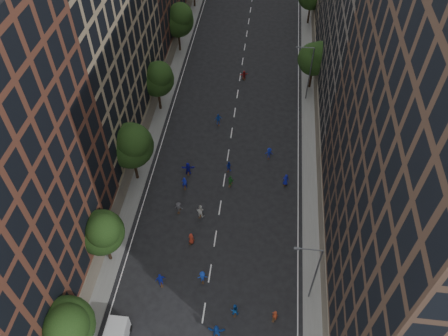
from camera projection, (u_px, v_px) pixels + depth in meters
name	position (u px, v px, depth m)	size (l,w,h in m)	color
ground	(234.00, 115.00, 65.11)	(240.00, 240.00, 0.00)	black
sidewalk_left	(166.00, 79.00, 71.02)	(4.00, 105.00, 0.15)	slate
sidewalk_right	(314.00, 89.00, 69.14)	(4.00, 105.00, 0.15)	slate
bldg_left_b	(70.00, 18.00, 50.70)	(14.00, 26.00, 34.00)	#998464
bldg_right_b	(392.00, 4.00, 54.12)	(14.00, 28.00, 33.00)	#5D544C
tree_left_0	(66.00, 326.00, 37.34)	(5.20, 5.20, 8.83)	black
tree_left_1	(102.00, 232.00, 44.35)	(4.80, 4.80, 8.21)	black
tree_left_2	(131.00, 144.00, 51.78)	(5.60, 5.60, 9.45)	black
tree_left_3	(157.00, 78.00, 61.58)	(5.00, 5.00, 8.58)	black
tree_left_4	(178.00, 19.00, 72.09)	(5.40, 5.40, 9.08)	black
tree_right_a	(316.00, 58.00, 65.32)	(5.00, 5.00, 8.39)	black
streetlamp_near	(314.00, 272.00, 41.71)	(2.64, 0.22, 9.06)	#595B60
streetlamp_far	(309.00, 71.00, 63.83)	(2.64, 0.22, 9.06)	#595B60
skater_2	(235.00, 310.00, 43.63)	(0.86, 0.67, 1.77)	#13489C
skater_3	(202.00, 277.00, 46.16)	(1.04, 0.60, 1.62)	#163BB4
skater_4	(161.00, 280.00, 45.77)	(1.13, 0.47, 1.92)	#1423A4
skater_5	(216.00, 331.00, 42.13)	(1.70, 0.54, 1.83)	navy
skater_6	(191.00, 239.00, 49.41)	(0.77, 0.50, 1.58)	#A62D1B
skater_7	(275.00, 315.00, 43.32)	(0.59, 0.38, 1.61)	#AD3B1C
skater_8	(200.00, 211.00, 51.83)	(0.94, 0.73, 1.93)	silver
skater_9	(179.00, 207.00, 52.42)	(1.00, 0.58, 1.55)	#414146
skater_10	(230.00, 181.00, 55.18)	(0.97, 0.40, 1.66)	#1D6321
skater_11	(188.00, 169.00, 56.46)	(1.73, 0.55, 1.86)	#1414A7
skater_12	(286.00, 180.00, 55.28)	(0.83, 0.54, 1.70)	#11168D
skater_13	(185.00, 183.00, 54.82)	(0.68, 0.45, 1.87)	#141EA3
skater_14	(229.00, 166.00, 56.99)	(0.74, 0.57, 1.51)	#13269E
skater_15	(269.00, 153.00, 58.50)	(1.08, 0.62, 1.67)	#122197
skater_16	(218.00, 120.00, 62.97)	(1.08, 0.45, 1.84)	blue
skater_17	(244.00, 75.00, 70.53)	(1.39, 0.44, 1.50)	#A41C1B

